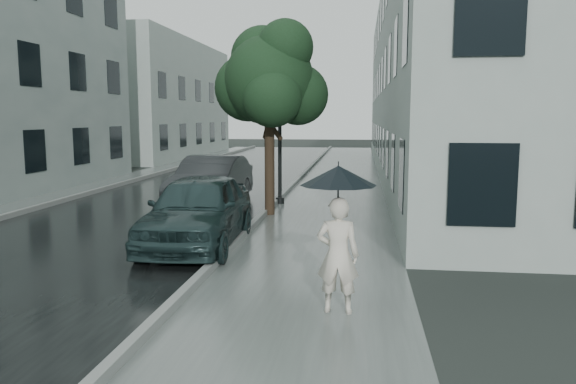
# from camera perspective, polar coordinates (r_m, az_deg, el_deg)

# --- Properties ---
(ground) EXTENTS (120.00, 120.00, 0.00)m
(ground) POSITION_cam_1_polar(r_m,az_deg,el_deg) (9.35, 0.10, -9.83)
(ground) COLOR black
(ground) RESTS_ON ground
(sidewalk) EXTENTS (3.50, 60.00, 0.01)m
(sidewalk) POSITION_cam_1_polar(r_m,az_deg,el_deg) (21.05, 4.93, -0.00)
(sidewalk) COLOR slate
(sidewalk) RESTS_ON ground
(kerb_near) EXTENTS (0.15, 60.00, 0.15)m
(kerb_near) POSITION_cam_1_polar(r_m,az_deg,el_deg) (21.20, 0.00, 0.27)
(kerb_near) COLOR slate
(kerb_near) RESTS_ON ground
(asphalt_road) EXTENTS (6.85, 60.00, 0.00)m
(asphalt_road) POSITION_cam_1_polar(r_m,az_deg,el_deg) (21.93, -9.10, 0.23)
(asphalt_road) COLOR black
(asphalt_road) RESTS_ON ground
(kerb_far) EXTENTS (0.15, 60.00, 0.15)m
(kerb_far) POSITION_cam_1_polar(r_m,az_deg,el_deg) (23.15, -17.44, 0.55)
(kerb_far) COLOR slate
(kerb_far) RESTS_ON ground
(sidewalk_far) EXTENTS (1.70, 60.00, 0.01)m
(sidewalk_far) POSITION_cam_1_polar(r_m,az_deg,el_deg) (23.57, -19.48, 0.41)
(sidewalk_far) COLOR #4C5451
(sidewalk_far) RESTS_ON ground
(building_near) EXTENTS (7.02, 36.00, 9.00)m
(building_near) POSITION_cam_1_polar(r_m,az_deg,el_deg) (28.72, 16.38, 10.76)
(building_near) COLOR #8E9B95
(building_near) RESTS_ON ground
(building_far_b) EXTENTS (7.02, 18.00, 8.00)m
(building_far_b) POSITION_cam_1_polar(r_m,az_deg,el_deg) (41.62, -13.76, 9.12)
(building_far_b) COLOR #8E9B95
(building_far_b) RESTS_ON ground
(pedestrian) EXTENTS (0.64, 0.44, 1.68)m
(pedestrian) POSITION_cam_1_polar(r_m,az_deg,el_deg) (8.09, 5.08, -6.40)
(pedestrian) COLOR beige
(pedestrian) RESTS_ON sidewalk
(umbrella) EXTENTS (1.27, 1.27, 1.25)m
(umbrella) POSITION_cam_1_polar(r_m,az_deg,el_deg) (7.86, 5.13, 1.67)
(umbrella) COLOR black
(umbrella) RESTS_ON ground
(street_tree) EXTENTS (3.29, 2.99, 5.46)m
(street_tree) POSITION_cam_1_polar(r_m,az_deg,el_deg) (16.12, -1.87, 11.36)
(street_tree) COLOR #332619
(street_tree) RESTS_ON ground
(lamp_post) EXTENTS (0.84, 0.40, 5.52)m
(lamp_post) POSITION_cam_1_polar(r_m,az_deg,el_deg) (18.03, -1.31, 8.74)
(lamp_post) COLOR black
(lamp_post) RESTS_ON ground
(car_near) EXTENTS (2.01, 4.67, 1.57)m
(car_near) POSITION_cam_1_polar(r_m,az_deg,el_deg) (12.37, -9.12, -1.82)
(car_near) COLOR #1C2F2F
(car_near) RESTS_ON ground
(car_far) EXTENTS (1.75, 4.80, 1.57)m
(car_far) POSITION_cam_1_polar(r_m,az_deg,el_deg) (17.71, -7.81, 1.07)
(car_far) COLOR #232628
(car_far) RESTS_ON ground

